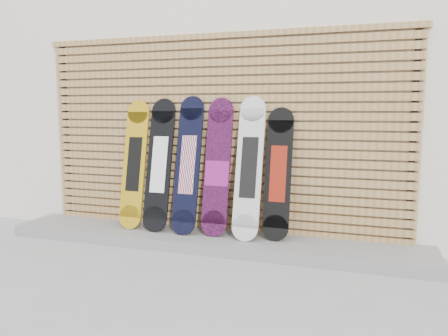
{
  "coord_description": "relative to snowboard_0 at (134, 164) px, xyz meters",
  "views": [
    {
      "loc": [
        1.41,
        -3.65,
        1.46
      ],
      "look_at": [
        -0.0,
        0.75,
        0.85
      ],
      "focal_mm": 35.0,
      "sensor_mm": 36.0,
      "label": 1
    }
  ],
  "objects": [
    {
      "name": "ground",
      "position": [
        1.1,
        -0.77,
        -0.85
      ],
      "size": [
        80.0,
        80.0,
        0.0
      ],
      "primitive_type": "plane",
      "color": "#9C9C9F",
      "rests_on": "ground"
    },
    {
      "name": "building",
      "position": [
        1.6,
        2.73,
        0.95
      ],
      "size": [
        12.0,
        5.0,
        3.6
      ],
      "primitive_type": "cube",
      "color": "silver",
      "rests_on": "ground"
    },
    {
      "name": "concrete_step",
      "position": [
        0.95,
        -0.09,
        -0.79
      ],
      "size": [
        4.6,
        0.7,
        0.12
      ],
      "primitive_type": "cube",
      "color": "gray",
      "rests_on": "ground"
    },
    {
      "name": "slat_wall",
      "position": [
        0.95,
        0.2,
        0.36
      ],
      "size": [
        4.26,
        0.08,
        2.29
      ],
      "color": "#A67C45",
      "rests_on": "ground"
    },
    {
      "name": "snowboard_0",
      "position": [
        0.0,
        0.0,
        0.0
      ],
      "size": [
        0.27,
        0.34,
        1.46
      ],
      "color": "#BE9314",
      "rests_on": "concrete_step"
    },
    {
      "name": "snowboard_1",
      "position": [
        0.32,
        -0.01,
        0.01
      ],
      "size": [
        0.29,
        0.37,
        1.48
      ],
      "color": "black",
      "rests_on": "concrete_step"
    },
    {
      "name": "snowboard_2",
      "position": [
        0.67,
        -0.02,
        0.02
      ],
      "size": [
        0.28,
        0.38,
        1.5
      ],
      "color": "black",
      "rests_on": "concrete_step"
    },
    {
      "name": "snowboard_3",
      "position": [
        1.01,
        -0.0,
        0.0
      ],
      "size": [
        0.28,
        0.34,
        1.48
      ],
      "color": "black",
      "rests_on": "concrete_step"
    },
    {
      "name": "snowboard_4",
      "position": [
        1.37,
        -0.03,
        0.02
      ],
      "size": [
        0.28,
        0.39,
        1.5
      ],
      "color": "silver",
      "rests_on": "concrete_step"
    },
    {
      "name": "snowboard_5",
      "position": [
        1.67,
        0.02,
        -0.04
      ],
      "size": [
        0.28,
        0.29,
        1.38
      ],
      "color": "black",
      "rests_on": "concrete_step"
    }
  ]
}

